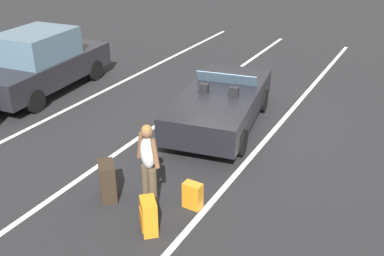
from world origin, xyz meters
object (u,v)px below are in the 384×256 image
object	(u,v)px
suitcase_medium_bright	(149,216)
suitcase_small_carryon	(193,196)
traveler_person	(148,162)
parked_sedan_far	(41,62)
convertible_car	(223,101)
suitcase_large_black	(108,181)

from	to	relation	value
suitcase_medium_bright	suitcase_small_carryon	world-z (taller)	suitcase_medium_bright
traveler_person	parked_sedan_far	xyz separation A→B (m)	(3.36, 6.03, -0.04)
convertible_car	parked_sedan_far	world-z (taller)	parked_sedan_far
convertible_car	parked_sedan_far	size ratio (longest dim) A/B	0.94
suitcase_small_carryon	parked_sedan_far	size ratio (longest dim) A/B	0.11
suitcase_medium_bright	parked_sedan_far	world-z (taller)	parked_sedan_far
convertible_car	parked_sedan_far	xyz separation A→B (m)	(-0.53, 5.65, 0.30)
convertible_car	suitcase_small_carryon	size ratio (longest dim) A/B	8.75
suitcase_small_carryon	traveler_person	distance (m)	1.03
suitcase_small_carryon	suitcase_large_black	bearing A→B (deg)	111.02
suitcase_medium_bright	traveler_person	size ratio (longest dim) A/B	0.38
convertible_car	suitcase_large_black	distance (m)	4.07
suitcase_large_black	suitcase_small_carryon	xyz separation A→B (m)	(0.50, -1.52, -0.12)
convertible_car	suitcase_small_carryon	bearing A→B (deg)	-172.96
suitcase_medium_bright	convertible_car	bearing A→B (deg)	-123.36
suitcase_large_black	suitcase_small_carryon	bearing A→B (deg)	-25.11
convertible_car	traveler_person	xyz separation A→B (m)	(-3.89, -0.38, 0.34)
parked_sedan_far	traveler_person	bearing A→B (deg)	-124.84
convertible_car	suitcase_large_black	size ratio (longest dim) A/B	5.91
suitcase_large_black	suitcase_medium_bright	xyz separation A→B (m)	(-0.45, -1.20, -0.06)
traveler_person	parked_sedan_far	world-z (taller)	parked_sedan_far
suitcase_medium_bright	suitcase_small_carryon	bearing A→B (deg)	-151.14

